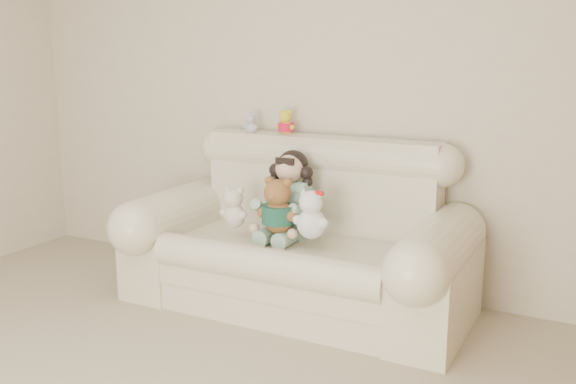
# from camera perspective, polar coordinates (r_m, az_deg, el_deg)

# --- Properties ---
(wall_back) EXTENTS (4.50, 0.00, 4.50)m
(wall_back) POSITION_cam_1_polar(r_m,az_deg,el_deg) (4.35, 1.05, 8.91)
(wall_back) COLOR #C2B19A
(wall_back) RESTS_ON ground
(sofa) EXTENTS (2.10, 0.95, 1.03)m
(sofa) POSITION_cam_1_polar(r_m,az_deg,el_deg) (3.93, 0.67, -3.07)
(sofa) COLOR beige
(sofa) RESTS_ON floor
(seated_child) EXTENTS (0.39, 0.45, 0.55)m
(seated_child) POSITION_cam_1_polar(r_m,az_deg,el_deg) (4.00, 0.18, -0.14)
(seated_child) COLOR #27714B
(seated_child) RESTS_ON sofa
(brown_teddy) EXTENTS (0.29, 0.24, 0.40)m
(brown_teddy) POSITION_cam_1_polar(r_m,az_deg,el_deg) (3.81, -0.86, -0.73)
(brown_teddy) COLOR brown
(brown_teddy) RESTS_ON sofa
(white_cat) EXTENTS (0.27, 0.24, 0.35)m
(white_cat) POSITION_cam_1_polar(r_m,az_deg,el_deg) (3.71, 2.10, -1.51)
(white_cat) COLOR white
(white_cat) RESTS_ON sofa
(cream_teddy) EXTENTS (0.23, 0.21, 0.30)m
(cream_teddy) POSITION_cam_1_polar(r_m,az_deg,el_deg) (3.96, -4.76, -1.02)
(cream_teddy) COLOR beige
(cream_teddy) RESTS_ON sofa
(yellow_mini_bear) EXTENTS (0.16, 0.15, 0.21)m
(yellow_mini_bear) POSITION_cam_1_polar(r_m,az_deg,el_deg) (4.28, -0.18, 6.33)
(yellow_mini_bear) COLOR yellow
(yellow_mini_bear) RESTS_ON sofa
(grey_mini_plush) EXTENTS (0.13, 0.12, 0.17)m
(grey_mini_plush) POSITION_cam_1_polar(r_m,az_deg,el_deg) (4.36, -3.26, 6.20)
(grey_mini_plush) COLOR silver
(grey_mini_plush) RESTS_ON sofa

